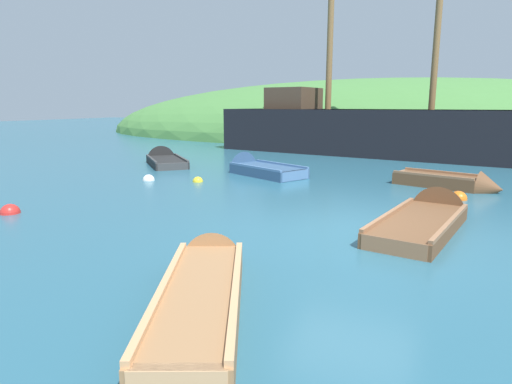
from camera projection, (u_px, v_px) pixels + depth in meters
name	position (u px, v px, depth m)	size (l,w,h in m)	color
ground_plane	(355.00, 232.00, 8.31)	(120.00, 120.00, 0.00)	#285B70
shore_hill	(381.00, 135.00, 35.24)	(49.68, 25.38, 8.85)	#477F3D
sailing_ship	(367.00, 137.00, 21.41)	(17.99, 6.05, 13.90)	black
rowboat_outer_right	(164.00, 162.00, 18.11)	(3.34, 3.35, 1.19)	black
rowboat_near_dock	(205.00, 288.00, 5.52)	(2.41, 3.86, 0.86)	#9E7047
rowboat_center	(428.00, 220.00, 8.88)	(1.83, 4.05, 1.13)	brown
rowboat_far	(256.00, 171.00, 15.44)	(3.57, 2.61, 1.23)	#335175
rowboat_portside	(452.00, 184.00, 12.73)	(3.10, 1.78, 0.91)	brown
buoy_yellow	(198.00, 182.00, 13.78)	(0.33, 0.33, 0.33)	yellow
buoy_red	(10.00, 213.00, 9.77)	(0.43, 0.43, 0.43)	red
buoy_orange	(458.00, 199.00, 11.23)	(0.43, 0.43, 0.43)	orange
buoy_white	(149.00, 180.00, 14.04)	(0.38, 0.38, 0.38)	white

